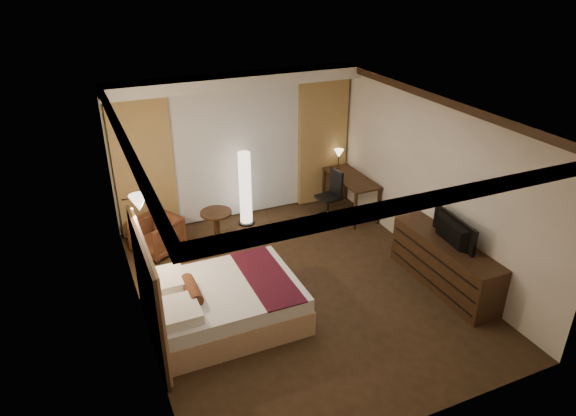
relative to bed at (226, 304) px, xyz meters
name	(u,v)px	position (x,y,z in m)	size (l,w,h in m)	color
floor	(299,287)	(1.22, 0.32, -0.28)	(4.50, 5.50, 0.01)	#302012
ceiling	(301,112)	(1.22, 0.32, 2.42)	(4.50, 5.50, 0.01)	white
back_wall	(236,146)	(1.22, 3.07, 1.07)	(4.50, 0.02, 2.70)	beige
left_wall	(134,239)	(-1.03, 0.32, 1.07)	(0.02, 5.50, 2.70)	beige
right_wall	(431,181)	(3.47, 0.32, 1.07)	(0.02, 5.50, 2.70)	beige
crown_molding	(301,116)	(1.22, 0.32, 2.36)	(4.50, 5.50, 0.12)	black
soffit	(238,80)	(1.22, 2.82, 2.32)	(4.50, 0.50, 0.20)	white
curtain_sheer	(238,153)	(1.22, 2.99, 0.97)	(2.48, 0.04, 2.45)	silver
curtain_left_drape	(144,168)	(-0.48, 2.93, 0.97)	(1.00, 0.14, 2.45)	tan
curtain_right_drape	(322,142)	(2.92, 2.93, 0.97)	(1.00, 0.14, 2.45)	tan
wall_sconce	(139,203)	(-0.87, 0.76, 1.34)	(0.24, 0.24, 0.24)	white
bed	(226,304)	(0.00, 0.00, 0.00)	(1.93, 1.51, 0.57)	white
headboard	(149,292)	(-0.98, 0.00, 0.47)	(0.12, 1.81, 1.50)	tan
armchair	(157,233)	(-0.50, 2.22, 0.07)	(0.68, 0.63, 0.70)	#4A2B16
side_table	(217,227)	(0.50, 2.12, 0.01)	(0.54, 0.54, 0.59)	black
floor_lamp	(245,189)	(1.20, 2.59, 0.42)	(0.30, 0.30, 1.41)	white
desk	(350,195)	(3.17, 2.19, 0.09)	(0.55, 1.32, 0.75)	black
desk_lamp	(339,160)	(3.17, 2.70, 0.64)	(0.18, 0.18, 0.34)	#FFD899
office_chair	(328,196)	(2.67, 2.14, 0.19)	(0.46, 0.46, 0.96)	black
dresser	(445,264)	(3.22, -0.51, 0.10)	(0.50, 1.96, 0.76)	black
television	(449,225)	(3.19, -0.51, 0.76)	(0.97, 0.56, 0.13)	black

